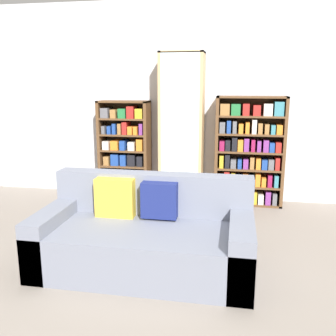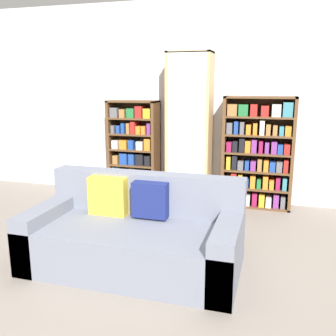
{
  "view_description": "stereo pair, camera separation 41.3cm",
  "coord_description": "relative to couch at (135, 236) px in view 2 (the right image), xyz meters",
  "views": [
    {
      "loc": [
        0.72,
        -2.42,
        1.6
      ],
      "look_at": [
        -0.01,
        1.55,
        0.69
      ],
      "focal_mm": 40.0,
      "sensor_mm": 36.0,
      "label": 1
    },
    {
      "loc": [
        1.12,
        -2.32,
        1.6
      ],
      "look_at": [
        -0.01,
        1.55,
        0.69
      ],
      "focal_mm": 40.0,
      "sensor_mm": 36.0,
      "label": 2
    }
  ],
  "objects": [
    {
      "name": "ground_plane",
      "position": [
        0.04,
        -0.59,
        -0.27
      ],
      "size": [
        16.0,
        16.0,
        0.0
      ],
      "primitive_type": "plane",
      "color": "gray"
    },
    {
      "name": "bookshelf_left",
      "position": [
        -0.78,
        2.01,
        0.39
      ],
      "size": [
        0.7,
        0.32,
        1.37
      ],
      "color": "brown",
      "rests_on": "ground"
    },
    {
      "name": "wall_back",
      "position": [
        0.04,
        2.21,
        1.08
      ],
      "size": [
        6.87,
        0.06,
        2.7
      ],
      "color": "silver",
      "rests_on": "ground"
    },
    {
      "name": "couch",
      "position": [
        0.0,
        0.0,
        0.0
      ],
      "size": [
        1.85,
        0.92,
        0.78
      ],
      "color": "slate",
      "rests_on": "ground"
    },
    {
      "name": "bookshelf_right",
      "position": [
        0.93,
        2.01,
        0.44
      ],
      "size": [
        0.9,
        0.32,
        1.44
      ],
      "color": "brown",
      "rests_on": "ground"
    },
    {
      "name": "display_cabinet",
      "position": [
        0.03,
        1.99,
        0.73
      ],
      "size": [
        0.58,
        0.36,
        2.01
      ],
      "color": "tan",
      "rests_on": "ground"
    },
    {
      "name": "wine_bottle",
      "position": [
        0.63,
        1.13,
        -0.11
      ],
      "size": [
        0.07,
        0.07,
        0.4
      ],
      "color": "#192333",
      "rests_on": "ground"
    }
  ]
}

